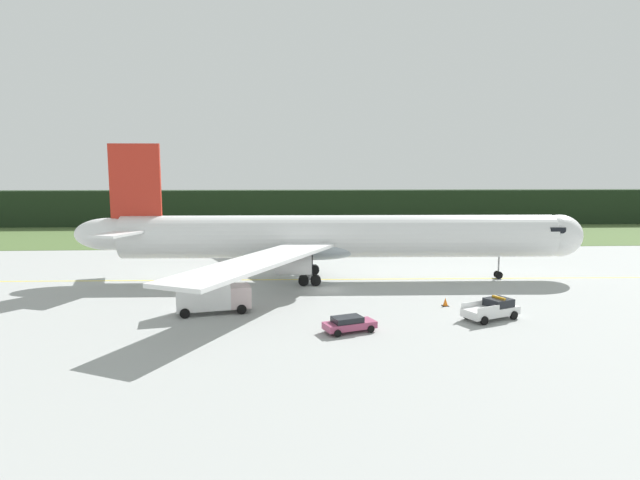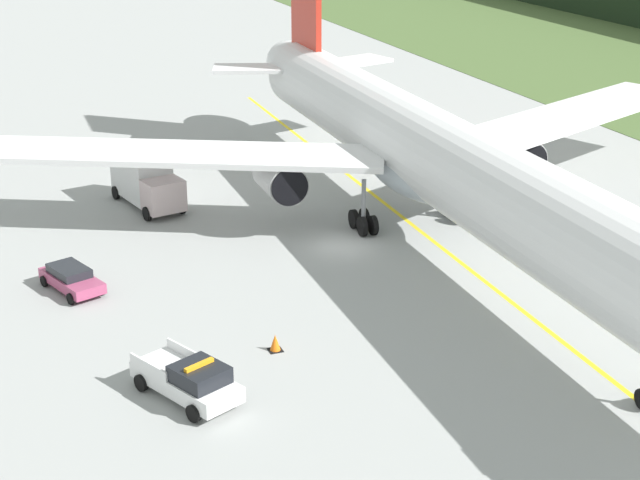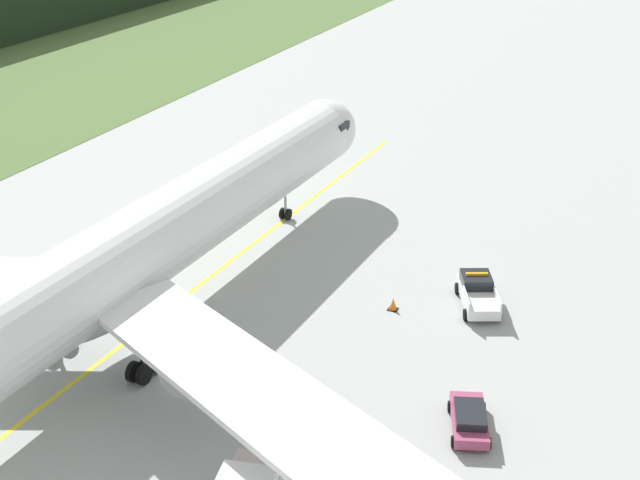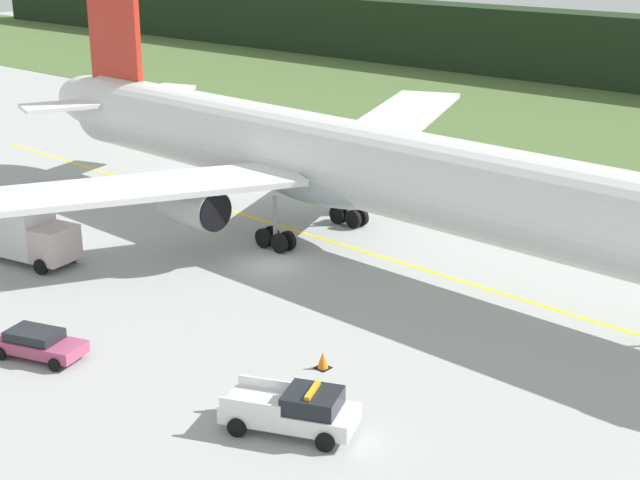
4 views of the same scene
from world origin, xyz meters
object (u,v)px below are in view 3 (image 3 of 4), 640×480
object	(u,v)px
staff_car	(469,418)
apron_cone	(393,304)
airliner	(121,263)
ops_pickup_truck	(478,292)

from	to	relation	value
staff_car	apron_cone	size ratio (longest dim) A/B	5.74
airliner	apron_cone	distance (m)	17.31
ops_pickup_truck	apron_cone	bearing A→B (deg)	120.67
airliner	ops_pickup_truck	bearing A→B (deg)	-54.53
airliner	apron_cone	world-z (taller)	airliner
airliner	staff_car	xyz separation A→B (m)	(-0.30, -21.10, -4.47)
ops_pickup_truck	staff_car	distance (m)	13.49
airliner	staff_car	bearing A→B (deg)	-90.81
staff_car	apron_cone	distance (m)	12.96
airliner	staff_car	distance (m)	21.57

